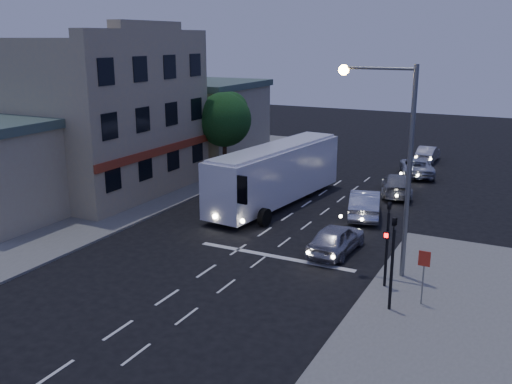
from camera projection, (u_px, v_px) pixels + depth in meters
The scene contains 16 objects.
ground at pixel (218, 264), 26.42m from camera, with size 120.00×120.00×0.00m, color black.
sidewalk_far at pixel (113, 190), 38.95m from camera, with size 12.00×50.00×0.12m, color slate.
road_markings at pixel (273, 245), 28.71m from camera, with size 8.00×30.55×0.01m.
tour_bus at pixel (276, 173), 35.38m from camera, with size 3.88×12.34×3.72m.
car_suv at pixel (336, 239), 27.57m from camera, with size 1.71×4.26×1.45m, color #A1A0AF.
car_sedan_a at pixel (365, 203), 33.16m from camera, with size 1.68×4.83×1.59m, color silver.
car_sedan_b at pixel (397, 185), 37.80m from camera, with size 1.96×4.83×1.40m, color gray.
car_sedan_c at pixel (417, 167), 43.09m from camera, with size 2.30×5.00×1.39m, color #B3B7C5.
car_extra at pixel (428, 154), 48.04m from camera, with size 1.40×4.02×1.33m, color #B2B0BC.
traffic_signal_main at pixel (388, 234), 23.15m from camera, with size 0.25×0.35×4.10m.
traffic_signal_side at pixel (393, 252), 21.14m from camera, with size 0.18×0.15×4.10m.
regulatory_sign at pixel (424, 269), 21.75m from camera, with size 0.45×0.12×2.20m.
streetlight at pixel (395, 147), 23.62m from camera, with size 3.32×0.44×9.00m.
main_building at pixel (97, 115), 38.03m from camera, with size 10.12×12.00×11.00m.
low_building_north at pixel (200, 119), 48.64m from camera, with size 9.40×9.40×6.50m.
street_tree at pixel (224, 117), 41.75m from camera, with size 4.00×4.00×6.20m.
Camera 1 is at (12.70, -21.18, 10.12)m, focal length 40.00 mm.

